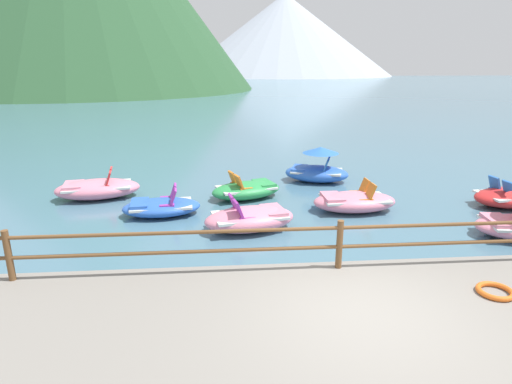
{
  "coord_description": "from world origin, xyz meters",
  "views": [
    {
      "loc": [
        -2.17,
        -5.74,
        4.13
      ],
      "look_at": [
        -1.28,
        5.0,
        0.9
      ],
      "focal_mm": 30.29,
      "sensor_mm": 36.0,
      "label": 1
    }
  ],
  "objects_px": {
    "pedal_boat_6": "(97,189)",
    "pedal_boat_4": "(354,201)",
    "pedal_boat_5": "(247,190)",
    "pedal_boat_2": "(317,170)",
    "life_ring": "(495,291)",
    "pedal_boat_0": "(510,197)",
    "pedal_boat_1": "(161,207)",
    "pedal_boat_3": "(250,218)"
  },
  "relations": [
    {
      "from": "pedal_boat_0",
      "to": "pedal_boat_2",
      "type": "relative_size",
      "value": 0.91
    },
    {
      "from": "pedal_boat_6",
      "to": "pedal_boat_5",
      "type": "bearing_deg",
      "value": -4.52
    },
    {
      "from": "life_ring",
      "to": "pedal_boat_1",
      "type": "distance_m",
      "value": 8.41
    },
    {
      "from": "pedal_boat_5",
      "to": "pedal_boat_6",
      "type": "xyz_separation_m",
      "value": [
        -4.72,
        0.37,
        0.04
      ]
    },
    {
      "from": "pedal_boat_6",
      "to": "pedal_boat_4",
      "type": "bearing_deg",
      "value": -13.61
    },
    {
      "from": "pedal_boat_0",
      "to": "pedal_boat_5",
      "type": "distance_m",
      "value": 7.95
    },
    {
      "from": "pedal_boat_3",
      "to": "pedal_boat_1",
      "type": "bearing_deg",
      "value": 151.05
    },
    {
      "from": "pedal_boat_0",
      "to": "pedal_boat_4",
      "type": "xyz_separation_m",
      "value": [
        -4.79,
        -0.07,
        0.01
      ]
    },
    {
      "from": "pedal_boat_0",
      "to": "pedal_boat_3",
      "type": "height_order",
      "value": "pedal_boat_3"
    },
    {
      "from": "life_ring",
      "to": "pedal_boat_1",
      "type": "bearing_deg",
      "value": 138.31
    },
    {
      "from": "pedal_boat_5",
      "to": "pedal_boat_6",
      "type": "height_order",
      "value": "pedal_boat_6"
    },
    {
      "from": "life_ring",
      "to": "pedal_boat_4",
      "type": "height_order",
      "value": "pedal_boat_4"
    },
    {
      "from": "life_ring",
      "to": "pedal_boat_5",
      "type": "relative_size",
      "value": 0.24
    },
    {
      "from": "pedal_boat_1",
      "to": "pedal_boat_6",
      "type": "distance_m",
      "value": 2.84
    },
    {
      "from": "pedal_boat_6",
      "to": "pedal_boat_2",
      "type": "bearing_deg",
      "value": 10.99
    },
    {
      "from": "pedal_boat_3",
      "to": "pedal_boat_6",
      "type": "xyz_separation_m",
      "value": [
        -4.64,
        3.11,
        0.01
      ]
    },
    {
      "from": "pedal_boat_5",
      "to": "pedal_boat_2",
      "type": "bearing_deg",
      "value": 34.2
    },
    {
      "from": "pedal_boat_2",
      "to": "pedal_boat_3",
      "type": "bearing_deg",
      "value": -121.05
    },
    {
      "from": "pedal_boat_0",
      "to": "pedal_boat_1",
      "type": "distance_m",
      "value": 10.33
    },
    {
      "from": "life_ring",
      "to": "pedal_boat_5",
      "type": "bearing_deg",
      "value": 118.37
    },
    {
      "from": "life_ring",
      "to": "pedal_boat_5",
      "type": "height_order",
      "value": "pedal_boat_5"
    },
    {
      "from": "pedal_boat_0",
      "to": "pedal_boat_6",
      "type": "bearing_deg",
      "value": 171.79
    },
    {
      "from": "life_ring",
      "to": "pedal_boat_1",
      "type": "relative_size",
      "value": 0.27
    },
    {
      "from": "pedal_boat_1",
      "to": "pedal_boat_3",
      "type": "relative_size",
      "value": 0.89
    },
    {
      "from": "pedal_boat_5",
      "to": "pedal_boat_6",
      "type": "bearing_deg",
      "value": 175.48
    },
    {
      "from": "pedal_boat_4",
      "to": "pedal_boat_5",
      "type": "xyz_separation_m",
      "value": [
        -3.03,
        1.5,
        -0.02
      ]
    },
    {
      "from": "life_ring",
      "to": "pedal_boat_3",
      "type": "xyz_separation_m",
      "value": [
        -3.85,
        4.25,
        -0.14
      ]
    },
    {
      "from": "pedal_boat_4",
      "to": "pedal_boat_0",
      "type": "bearing_deg",
      "value": 0.79
    },
    {
      "from": "pedal_boat_4",
      "to": "pedal_boat_5",
      "type": "bearing_deg",
      "value": 153.61
    },
    {
      "from": "life_ring",
      "to": "pedal_boat_0",
      "type": "height_order",
      "value": "pedal_boat_0"
    },
    {
      "from": "pedal_boat_3",
      "to": "life_ring",
      "type": "bearing_deg",
      "value": -47.81
    },
    {
      "from": "pedal_boat_3",
      "to": "pedal_boat_4",
      "type": "relative_size",
      "value": 1.05
    },
    {
      "from": "pedal_boat_2",
      "to": "pedal_boat_0",
      "type": "bearing_deg",
      "value": -32.12
    },
    {
      "from": "pedal_boat_1",
      "to": "pedal_boat_2",
      "type": "xyz_separation_m",
      "value": [
        5.16,
        3.2,
        0.19
      ]
    },
    {
      "from": "pedal_boat_1",
      "to": "life_ring",
      "type": "bearing_deg",
      "value": -41.69
    },
    {
      "from": "pedal_boat_1",
      "to": "pedal_boat_5",
      "type": "xyz_separation_m",
      "value": [
        2.5,
        1.4,
        0.03
      ]
    },
    {
      "from": "pedal_boat_3",
      "to": "pedal_boat_4",
      "type": "height_order",
      "value": "pedal_boat_3"
    },
    {
      "from": "pedal_boat_2",
      "to": "pedal_boat_5",
      "type": "xyz_separation_m",
      "value": [
        -2.66,
        -1.81,
        -0.16
      ]
    },
    {
      "from": "pedal_boat_2",
      "to": "pedal_boat_3",
      "type": "height_order",
      "value": "pedal_boat_2"
    },
    {
      "from": "pedal_boat_3",
      "to": "pedal_boat_2",
      "type": "bearing_deg",
      "value": 58.95
    },
    {
      "from": "pedal_boat_5",
      "to": "pedal_boat_6",
      "type": "distance_m",
      "value": 4.73
    },
    {
      "from": "pedal_boat_2",
      "to": "pedal_boat_6",
      "type": "xyz_separation_m",
      "value": [
        -7.38,
        -1.43,
        -0.12
      ]
    }
  ]
}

